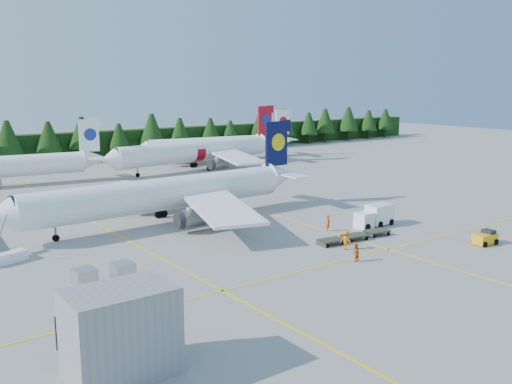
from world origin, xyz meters
TOP-DOWN VIEW (x-y plane):
  - ground at (0.00, 0.00)m, footprint 320.00×320.00m
  - taxi_stripe_a at (-14.00, 20.00)m, footprint 0.25×120.00m
  - taxi_stripe_b at (6.00, 20.00)m, footprint 0.25×120.00m
  - taxi_stripe_cross at (0.00, -6.00)m, footprint 80.00×0.25m
  - treeline_hedge at (0.00, 82.00)m, footprint 220.00×4.00m
  - terminal_building at (-26.00, -14.00)m, footprint 6.00×4.00m
  - airliner_navy at (-8.28, 17.43)m, footprint 39.49×32.46m
  - airliner_red at (17.18, 52.89)m, footprint 40.65×33.26m
  - airliner_far_right at (27.98, 63.36)m, footprint 36.24×8.70m
  - airstairs at (-26.49, 12.65)m, footprint 4.11×5.58m
  - service_truck at (12.03, 1.53)m, footprint 5.15×1.99m
  - baggage_tug at (15.52, -10.69)m, footprint 2.69×1.55m
  - dolly_train at (5.78, -1.45)m, footprint 9.48×2.19m
  - uld_pair at (-21.78, -0.56)m, footprint 5.56×2.32m
  - crew_a at (5.99, 2.92)m, footprint 0.82×0.75m
  - crew_b at (0.33, -6.83)m, footprint 0.95×0.80m
  - crew_c at (2.39, -3.52)m, footprint 0.72×0.91m

SIDE VIEW (x-z plane):
  - ground at x=0.00m, z-range 0.00..0.00m
  - taxi_stripe_a at x=-14.00m, z-range 0.00..0.01m
  - taxi_stripe_b at x=6.00m, z-range 0.00..0.01m
  - taxi_stripe_cross at x=0.00m, z-range 0.00..0.01m
  - dolly_train at x=5.78m, z-range 0.42..0.58m
  - baggage_tug at x=15.52m, z-range -0.01..1.39m
  - airstairs at x=-26.49m, z-range -0.94..2.39m
  - crew_b at x=0.33m, z-range 0.00..1.75m
  - crew_a at x=5.99m, z-range 0.00..1.88m
  - crew_c at x=2.39m, z-range 0.00..1.96m
  - service_truck at x=12.03m, z-range -0.01..2.46m
  - uld_pair at x=-21.78m, z-range 0.32..2.15m
  - terminal_building at x=-26.00m, z-range 0.00..5.20m
  - treeline_hedge at x=0.00m, z-range 0.00..6.00m
  - airliner_far_right at x=27.98m, z-range -1.97..8.61m
  - airliner_navy at x=-8.28m, z-range -2.29..9.19m
  - airliner_red at x=17.18m, z-range -2.36..9.48m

